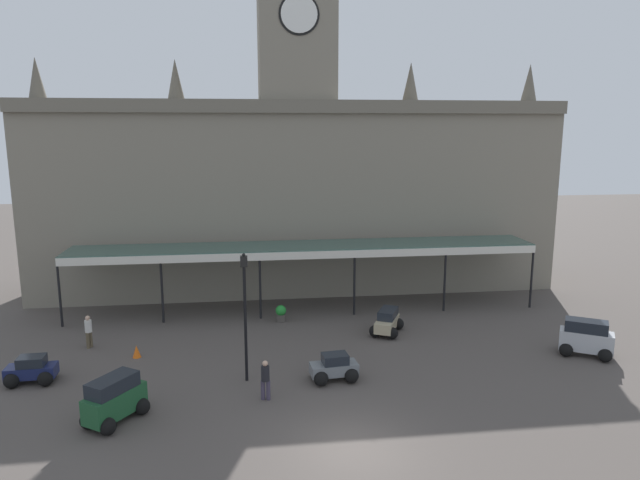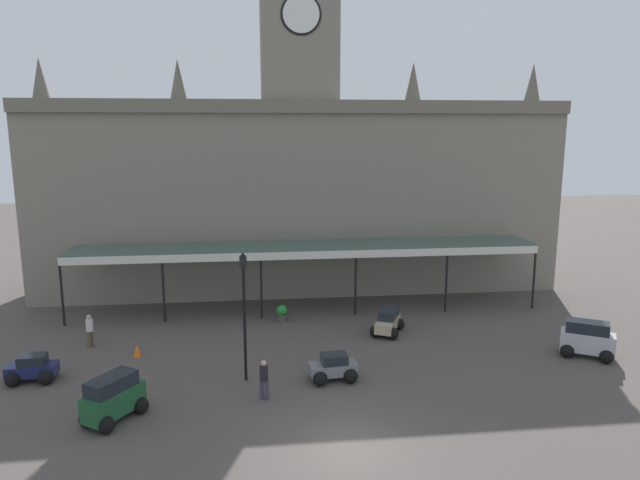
# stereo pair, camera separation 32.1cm
# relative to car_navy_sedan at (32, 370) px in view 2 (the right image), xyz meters

# --- Properties ---
(ground_plane) EXTENTS (140.00, 140.00, 0.00)m
(ground_plane) POSITION_rel_car_navy_sedan_xyz_m (12.78, -7.02, -0.50)
(ground_plane) COLOR #4E4642
(station_building) EXTENTS (34.13, 6.35, 21.57)m
(station_building) POSITION_rel_car_navy_sedan_xyz_m (12.78, 13.99, 6.64)
(station_building) COLOR gray
(station_building) RESTS_ON ground
(entrance_canopy) EXTENTS (27.52, 3.26, 3.98)m
(entrance_canopy) POSITION_rel_car_navy_sedan_xyz_m (12.78, 8.58, 3.32)
(entrance_canopy) COLOR #38564C
(entrance_canopy) RESTS_ON ground
(car_navy_sedan) EXTENTS (2.07, 1.56, 1.19)m
(car_navy_sedan) POSITION_rel_car_navy_sedan_xyz_m (0.00, 0.00, 0.00)
(car_navy_sedan) COLOR #19214C
(car_navy_sedan) RESTS_ON ground
(car_silver_van) EXTENTS (2.59, 2.34, 1.77)m
(car_silver_van) POSITION_rel_car_navy_sedan_xyz_m (25.45, -0.24, 0.30)
(car_silver_van) COLOR #B2B5BA
(car_silver_van) RESTS_ON ground
(car_grey_sedan) EXTENTS (2.13, 1.65, 1.19)m
(car_grey_sedan) POSITION_rel_car_navy_sedan_xyz_m (12.99, -1.41, 0.00)
(car_grey_sedan) COLOR slate
(car_grey_sedan) RESTS_ON ground
(car_green_van) EXTENTS (2.39, 2.58, 1.77)m
(car_green_van) POSITION_rel_car_navy_sedan_xyz_m (4.31, -3.95, 0.30)
(car_green_van) COLOR #1E512D
(car_green_van) RESTS_ON ground
(car_beige_estate) EXTENTS (2.14, 2.43, 1.27)m
(car_beige_estate) POSITION_rel_car_navy_sedan_xyz_m (16.70, 4.04, 0.06)
(car_beige_estate) COLOR tan
(car_beige_estate) RESTS_ON ground
(pedestrian_crossing_forecourt) EXTENTS (0.34, 0.37, 1.67)m
(pedestrian_crossing_forecourt) POSITION_rel_car_navy_sedan_xyz_m (1.41, 3.89, 0.41)
(pedestrian_crossing_forecourt) COLOR brown
(pedestrian_crossing_forecourt) RESTS_ON ground
(pedestrian_near_entrance) EXTENTS (0.38, 0.34, 1.67)m
(pedestrian_near_entrance) POSITION_rel_car_navy_sedan_xyz_m (9.96, -2.89, 0.41)
(pedestrian_near_entrance) COLOR #3F384C
(pedestrian_near_entrance) RESTS_ON ground
(victorian_lamppost) EXTENTS (0.30, 0.30, 5.69)m
(victorian_lamppost) POSITION_rel_car_navy_sedan_xyz_m (9.21, -0.97, 2.97)
(victorian_lamppost) COLOR black
(victorian_lamppost) RESTS_ON ground
(traffic_cone) EXTENTS (0.40, 0.40, 0.60)m
(traffic_cone) POSITION_rel_car_navy_sedan_xyz_m (3.98, 2.29, -0.20)
(traffic_cone) COLOR orange
(traffic_cone) RESTS_ON ground
(planter_forecourt_centre) EXTENTS (0.60, 0.60, 0.96)m
(planter_forecourt_centre) POSITION_rel_car_navy_sedan_xyz_m (11.17, 6.61, -0.01)
(planter_forecourt_centre) COLOR #47423D
(planter_forecourt_centre) RESTS_ON ground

